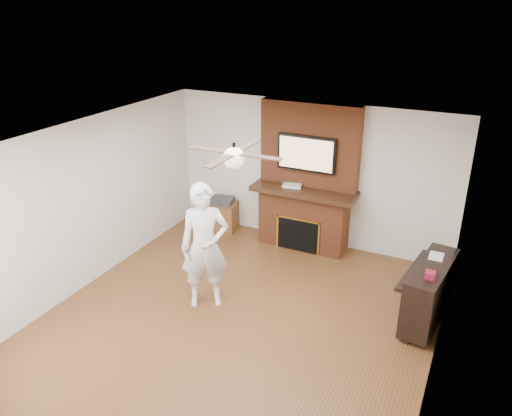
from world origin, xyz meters
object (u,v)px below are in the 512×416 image
at_px(person, 205,246).
at_px(side_table, 222,214).
at_px(fireplace, 306,192).
at_px(piano, 429,291).

bearing_deg(person, side_table, 81.25).
relative_size(fireplace, piano, 1.85).
relative_size(fireplace, side_table, 3.97).
bearing_deg(piano, fireplace, 155.90).
height_order(fireplace, person, fireplace).
bearing_deg(fireplace, person, -104.45).
bearing_deg(fireplace, piano, -31.64).
bearing_deg(side_table, fireplace, -8.61).
bearing_deg(person, fireplace, 42.63).
xyz_separation_m(fireplace, person, (-0.60, -2.33, -0.09)).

